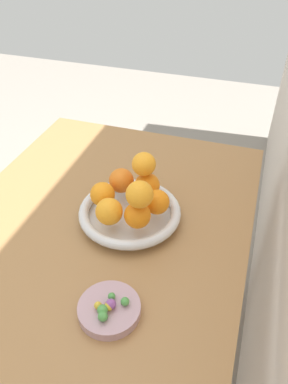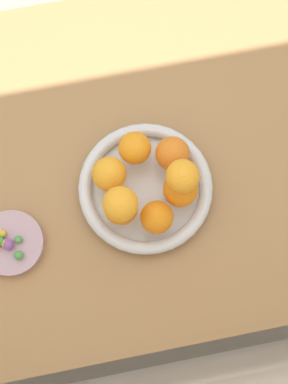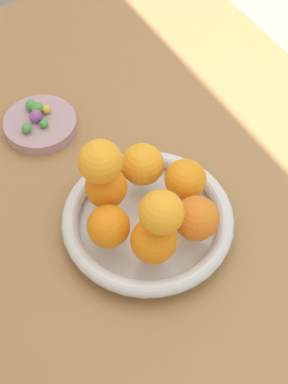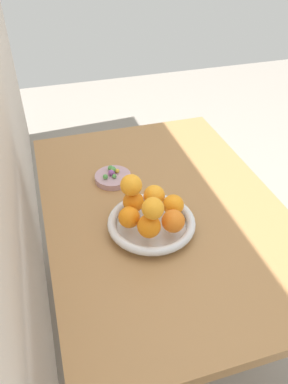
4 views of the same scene
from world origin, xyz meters
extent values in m
plane|color=gray|center=(0.00, 0.00, 0.00)|extent=(6.00, 6.00, 0.00)
cube|color=#9E7042|center=(0.00, 0.00, 0.72)|extent=(1.10, 0.76, 0.04)
cylinder|color=#9E7042|center=(-0.49, -0.32, 0.35)|extent=(0.05, 0.05, 0.70)
cylinder|color=silver|center=(-0.09, 0.07, 0.75)|extent=(0.22, 0.22, 0.01)
torus|color=silver|center=(-0.09, 0.07, 0.77)|extent=(0.26, 0.26, 0.03)
cylinder|color=#B28C99|center=(0.18, 0.12, 0.75)|extent=(0.13, 0.13, 0.02)
sphere|color=orange|center=(-0.15, 0.03, 0.81)|extent=(0.07, 0.07, 0.07)
sphere|color=orange|center=(-0.09, 0.00, 0.81)|extent=(0.06, 0.06, 0.06)
sphere|color=orange|center=(-0.03, 0.04, 0.81)|extent=(0.07, 0.07, 0.07)
sphere|color=orange|center=(-0.04, 0.11, 0.81)|extent=(0.06, 0.06, 0.06)
sphere|color=orange|center=(-0.10, 0.14, 0.81)|extent=(0.06, 0.06, 0.06)
sphere|color=orange|center=(-0.15, 0.10, 0.81)|extent=(0.07, 0.07, 0.07)
sphere|color=orange|center=(-0.04, 0.12, 0.88)|extent=(0.06, 0.06, 0.06)
sphere|color=orange|center=(-0.16, 0.09, 0.88)|extent=(0.06, 0.06, 0.06)
sphere|color=gold|center=(0.19, 0.11, 0.77)|extent=(0.02, 0.02, 0.02)
sphere|color=#8C4C99|center=(0.19, 0.13, 0.77)|extent=(0.02, 0.02, 0.02)
sphere|color=#4C9947|center=(0.17, 0.15, 0.77)|extent=(0.02, 0.02, 0.02)
sphere|color=gold|center=(0.19, 0.13, 0.77)|extent=(0.02, 0.02, 0.02)
sphere|color=#4C9947|center=(0.17, 0.12, 0.77)|extent=(0.02, 0.02, 0.02)
sphere|color=#8C4C99|center=(0.19, 0.12, 0.77)|extent=(0.01, 0.01, 0.01)
camera|label=1|loc=(0.58, 0.33, 1.41)|focal=35.00mm
camera|label=2|loc=(-0.04, 0.33, 1.89)|focal=55.00mm
camera|label=3|loc=(-0.52, 0.33, 1.51)|focal=55.00mm
camera|label=4|loc=(-0.88, 0.33, 1.53)|focal=35.00mm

